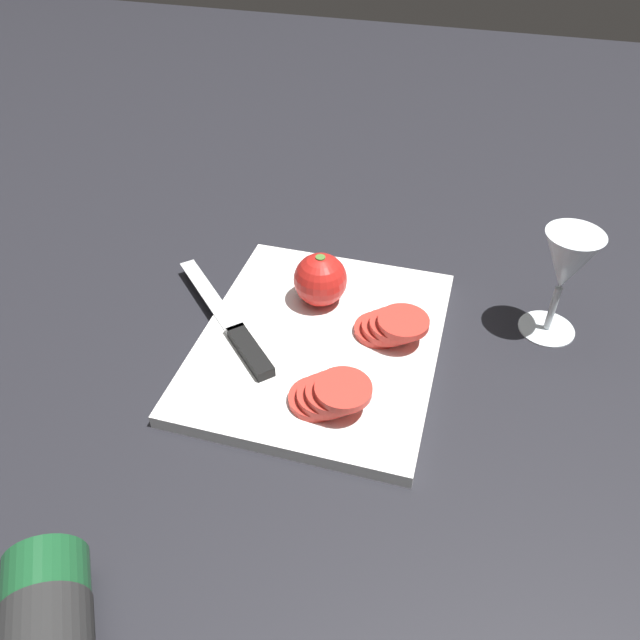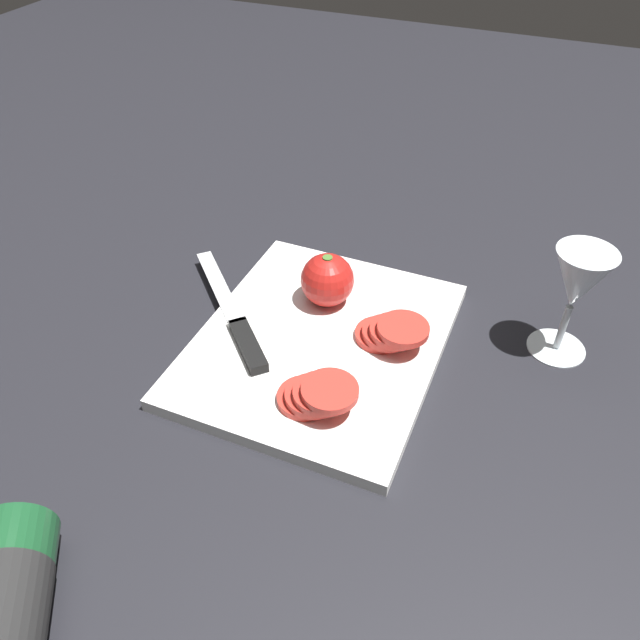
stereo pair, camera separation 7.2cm
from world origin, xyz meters
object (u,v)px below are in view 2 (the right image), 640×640
(whole_tomato, at_px, (327,280))
(tomato_slice_stack_near, at_px, (317,394))
(wine_glass, at_px, (577,285))
(knife, at_px, (241,331))
(tomato_slice_stack_far, at_px, (391,332))

(whole_tomato, bearing_deg, tomato_slice_stack_near, -161.13)
(wine_glass, bearing_deg, knife, 111.90)
(whole_tomato, distance_m, knife, 0.13)
(tomato_slice_stack_near, xyz_separation_m, tomato_slice_stack_far, (0.13, -0.04, 0.00))
(wine_glass, relative_size, knife, 0.72)
(whole_tomato, relative_size, tomato_slice_stack_far, 0.77)
(whole_tomato, distance_m, tomato_slice_stack_near, 0.19)
(wine_glass, relative_size, whole_tomato, 2.07)
(wine_glass, height_order, knife, wine_glass)
(tomato_slice_stack_near, bearing_deg, knife, 62.04)
(knife, relative_size, tomato_slice_stack_far, 2.20)
(wine_glass, relative_size, tomato_slice_stack_near, 1.57)
(wine_glass, bearing_deg, tomato_slice_stack_near, 132.85)
(wine_glass, height_order, whole_tomato, wine_glass)
(whole_tomato, height_order, knife, whole_tomato)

